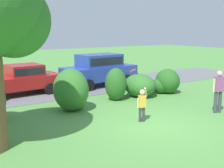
% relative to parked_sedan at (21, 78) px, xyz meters
% --- Properties ---
extents(ground_plane, '(80.00, 80.00, 0.00)m').
position_rel_parked_sedan_xyz_m(ground_plane, '(2.38, -7.64, -0.85)').
color(ground_plane, '#518E42').
extents(driveway_strip, '(28.00, 4.40, 0.02)m').
position_rel_parked_sedan_xyz_m(driveway_strip, '(2.38, -0.18, -0.84)').
color(driveway_strip, slate).
rests_on(driveway_strip, ground).
extents(shrub_centre_left, '(1.44, 1.65, 1.77)m').
position_rel_parked_sedan_xyz_m(shrub_centre_left, '(0.88, -4.23, -0.03)').
color(shrub_centre_left, '#33702B').
rests_on(shrub_centre_left, ground).
extents(shrub_centre, '(1.05, 1.01, 1.56)m').
position_rel_parked_sedan_xyz_m(shrub_centre, '(3.45, -3.75, -0.14)').
color(shrub_centre, '#286023').
rests_on(shrub_centre, ground).
extents(shrub_centre_right, '(1.49, 1.75, 1.15)m').
position_rel_parked_sedan_xyz_m(shrub_centre_right, '(4.87, -3.81, -0.27)').
color(shrub_centre_right, '#33702B').
rests_on(shrub_centre_right, ground).
extents(shrub_far_end, '(1.44, 1.34, 1.30)m').
position_rel_parked_sedan_xyz_m(shrub_far_end, '(6.54, -3.96, -0.26)').
color(shrub_far_end, '#286023').
rests_on(shrub_far_end, ground).
extents(parked_sedan, '(4.50, 2.30, 1.56)m').
position_rel_parked_sedan_xyz_m(parked_sedan, '(0.00, 0.00, 0.00)').
color(parked_sedan, maroon).
rests_on(parked_sedan, ground).
extents(parked_suv, '(4.80, 2.31, 1.92)m').
position_rel_parked_sedan_xyz_m(parked_suv, '(4.61, -0.29, 0.23)').
color(parked_suv, '#28429E').
rests_on(parked_suv, ground).
extents(child_thrower, '(0.48, 0.23, 1.29)m').
position_rel_parked_sedan_xyz_m(child_thrower, '(2.37, -7.04, -0.13)').
color(child_thrower, '#383842').
rests_on(child_thrower, ground).
extents(frisbee, '(0.31, 0.26, 0.22)m').
position_rel_parked_sedan_xyz_m(frisbee, '(2.30, -6.53, 1.00)').
color(frisbee, red).
extents(adult_onlooker, '(0.51, 0.33, 1.74)m').
position_rel_parked_sedan_xyz_m(adult_onlooker, '(5.67, -7.85, 0.13)').
color(adult_onlooker, '#3F3F4C').
rests_on(adult_onlooker, ground).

